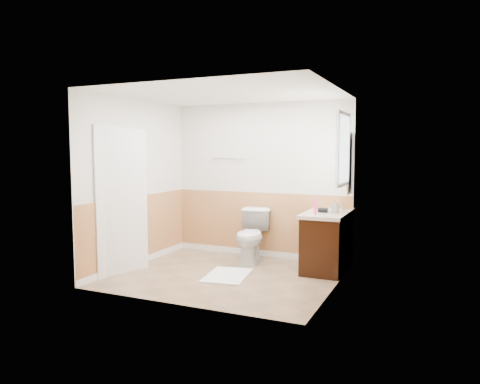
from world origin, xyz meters
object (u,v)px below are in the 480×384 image
at_px(vanity_cabinet, 328,242).
at_px(soap_dispenser, 335,206).
at_px(bath_mat, 227,275).
at_px(toilet, 251,236).
at_px(lotion_bottle, 315,207).

bearing_deg(vanity_cabinet, soap_dispenser, -36.76).
bearing_deg(bath_mat, toilet, 90.00).
distance_m(vanity_cabinet, lotion_bottle, 0.67).
xyz_separation_m(lotion_bottle, soap_dispenser, (0.22, 0.26, -0.02)).
bearing_deg(soap_dispenser, vanity_cabinet, 143.24).
bearing_deg(toilet, bath_mat, -98.89).
relative_size(bath_mat, soap_dispenser, 4.31).
distance_m(toilet, vanity_cabinet, 1.18).
relative_size(toilet, soap_dispenser, 4.43).
distance_m(toilet, soap_dispenser, 1.40).
distance_m(bath_mat, soap_dispenser, 1.81).
distance_m(toilet, lotion_bottle, 1.25).
relative_size(toilet, lotion_bottle, 3.73).
bearing_deg(bath_mat, lotion_bottle, 28.19).
relative_size(vanity_cabinet, lotion_bottle, 5.00).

